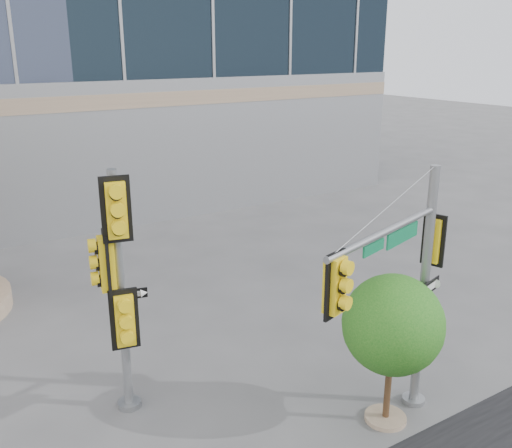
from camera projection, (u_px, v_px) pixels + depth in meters
ground at (286, 410)px, 11.95m from camera, size 120.00×120.00×0.00m
main_signal_pole at (405, 277)px, 10.61m from camera, size 3.89×1.49×5.16m
secondary_signal_pole at (118, 277)px, 11.06m from camera, size 0.89×0.76×5.12m
street_tree at (393, 328)px, 11.05m from camera, size 2.02×1.97×3.15m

